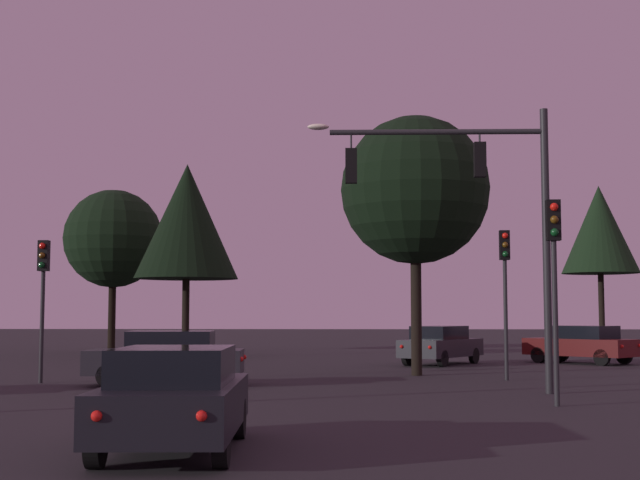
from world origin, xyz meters
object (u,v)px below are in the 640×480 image
at_px(car_crossing_right, 167,357).
at_px(tree_right_cluster, 113,239).
at_px(car_parked_lot, 581,344).
at_px(car_far_lane, 441,344).
at_px(traffic_light_corner_right, 43,281).
at_px(traffic_light_median, 505,274).
at_px(tree_center_horizon, 415,190).
at_px(traffic_signal_mast_arm, 479,198).
at_px(traffic_light_corner_left, 554,260).
at_px(tree_behind_sign, 187,221).
at_px(car_nearside_lane, 175,397).
at_px(tree_left_far, 600,230).

distance_m(car_crossing_right, tree_right_cluster, 22.21).
bearing_deg(car_parked_lot, car_far_lane, -169.89).
distance_m(traffic_light_corner_right, traffic_light_median, 13.77).
bearing_deg(tree_center_horizon, traffic_signal_mast_arm, -79.86).
xyz_separation_m(car_crossing_right, car_parked_lot, (14.47, 11.45, 0.00)).
xyz_separation_m(traffic_light_corner_right, traffic_light_median, (13.69, 1.53, 0.26)).
bearing_deg(traffic_light_median, car_parked_lot, 63.41).
distance_m(traffic_light_corner_left, traffic_light_median, 7.52).
height_order(traffic_signal_mast_arm, car_far_lane, traffic_signal_mast_arm).
xyz_separation_m(traffic_signal_mast_arm, car_far_lane, (0.25, 12.64, -4.17)).
bearing_deg(car_far_lane, car_parked_lot, 10.11).
relative_size(car_far_lane, tree_behind_sign, 0.50).
distance_m(traffic_light_corner_right, car_nearside_lane, 14.31).
distance_m(traffic_light_corner_left, car_parked_lot, 17.57).
bearing_deg(traffic_signal_mast_arm, car_crossing_right, 165.36).
height_order(traffic_light_corner_right, traffic_light_median, traffic_light_median).
distance_m(car_far_lane, tree_right_cluster, 19.39).
height_order(traffic_light_median, tree_right_cluster, tree_right_cluster).
relative_size(car_parked_lot, tree_center_horizon, 0.52).
bearing_deg(traffic_signal_mast_arm, tree_behind_sign, 120.97).
xyz_separation_m(car_nearside_lane, car_far_lane, (6.11, 22.32, -0.00)).
distance_m(traffic_signal_mast_arm, car_crossing_right, 9.69).
bearing_deg(tree_left_far, tree_right_cluster, 176.04).
height_order(traffic_light_median, tree_center_horizon, tree_center_horizon).
height_order(traffic_light_corner_right, tree_center_horizon, tree_center_horizon).
height_order(tree_left_far, tree_right_cluster, tree_right_cluster).
relative_size(traffic_light_corner_left, tree_behind_sign, 0.50).
bearing_deg(tree_right_cluster, car_far_lane, -32.25).
bearing_deg(car_far_lane, traffic_light_median, -82.00).
distance_m(traffic_signal_mast_arm, car_far_lane, 13.31).
bearing_deg(tree_right_cluster, traffic_signal_mast_arm, -55.44).
distance_m(traffic_signal_mast_arm, car_parked_lot, 15.50).
distance_m(car_nearside_lane, tree_left_far, 34.39).
bearing_deg(tree_left_far, car_far_lane, -136.15).
bearing_deg(tree_behind_sign, car_crossing_right, -81.19).
distance_m(traffic_light_corner_right, car_far_lane, 16.01).
relative_size(car_nearside_lane, tree_right_cluster, 0.52).
xyz_separation_m(car_nearside_lane, tree_behind_sign, (-5.09, 27.93, 5.50)).
xyz_separation_m(traffic_light_median, tree_behind_sign, (-12.35, 13.79, 3.09)).
relative_size(traffic_signal_mast_arm, tree_right_cluster, 0.86).
bearing_deg(traffic_signal_mast_arm, tree_right_cluster, 124.56).
height_order(traffic_light_corner_left, tree_left_far, tree_left_far).
xyz_separation_m(car_nearside_lane, tree_center_horizon, (4.70, 16.17, 5.27)).
bearing_deg(traffic_light_median, tree_behind_sign, 131.83).
relative_size(traffic_light_corner_left, traffic_light_median, 0.99).
relative_size(car_crossing_right, tree_left_far, 0.54).
height_order(traffic_light_corner_left, car_nearside_lane, traffic_light_corner_left).
distance_m(traffic_signal_mast_arm, tree_right_cluster, 27.49).
xyz_separation_m(traffic_light_corner_left, car_nearside_lane, (-7.04, -6.62, -2.39)).
bearing_deg(tree_center_horizon, car_parked_lot, 45.05).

